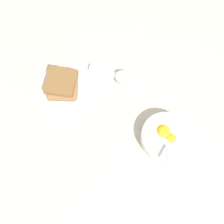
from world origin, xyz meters
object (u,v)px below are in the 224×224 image
at_px(egg_bowl, 166,137).
at_px(soup_spoon, 122,77).
at_px(toast_plate, 64,90).
at_px(toast_sandwich, 62,85).

distance_m(egg_bowl, soup_spoon, 0.24).
bearing_deg(egg_bowl, toast_plate, -37.63).
bearing_deg(egg_bowl, soup_spoon, -69.07).
relative_size(egg_bowl, toast_sandwich, 1.29).
xyz_separation_m(egg_bowl, toast_plate, (0.28, -0.21, -0.02)).
bearing_deg(toast_sandwich, egg_bowl, 142.21).
distance_m(egg_bowl, toast_sandwich, 0.35).
xyz_separation_m(egg_bowl, toast_sandwich, (0.28, -0.21, 0.02)).
xyz_separation_m(toast_plate, toast_sandwich, (-0.00, 0.00, 0.03)).
distance_m(toast_plate, toast_sandwich, 0.03).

